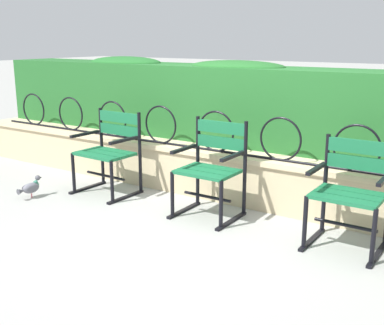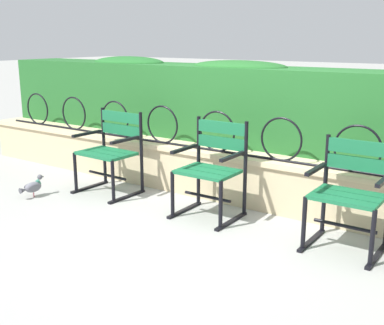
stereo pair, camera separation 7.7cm
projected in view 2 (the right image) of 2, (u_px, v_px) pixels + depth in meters
name	position (u px, v px, depth m)	size (l,w,h in m)	color
ground_plane	(186.00, 223.00, 4.42)	(60.00, 60.00, 0.00)	#9E9E99
stone_wall	(233.00, 176.00, 5.01)	(7.43, 0.41, 0.50)	#C6B289
iron_arch_fence	(218.00, 134.00, 4.92)	(6.88, 0.02, 0.42)	black
hedge_row	(261.00, 103.00, 5.24)	(7.28, 0.69, 0.96)	#236028
park_chair_left	(111.00, 149.00, 5.24)	(0.63, 0.54, 0.88)	#19663D
park_chair_centre	(212.00, 167.00, 4.53)	(0.56, 0.52, 0.90)	#19663D
park_chair_right	(350.00, 192.00, 3.82)	(0.56, 0.52, 0.86)	#19663D
pigeon_near_chairs	(33.00, 187.00, 5.14)	(0.11, 0.29, 0.22)	slate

